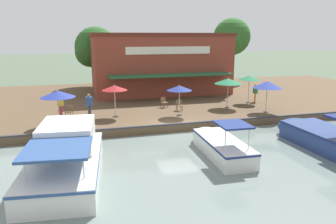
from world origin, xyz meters
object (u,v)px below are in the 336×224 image
object	(u,v)px
patio_umbrella_back_row	(228,81)
motorboat_far_downstream	(68,154)
patio_umbrella_near_quay_edge	(114,88)
tree_downstream_bank	(94,49)
cafe_chair_beside_entrance	(179,105)
patio_umbrella_by_entrance	(179,88)
person_near_entrance	(60,102)
cafe_chair_under_first_umbrella	(164,102)
tree_behind_restaurant	(231,38)
person_mid_patio	(255,91)
patio_umbrella_mid_patio_left	(58,94)
cafe_chair_mid_patio	(69,111)
motorboat_second_along	(219,144)
patio_umbrella_far_corner	(249,78)
patio_umbrella_mid_patio_right	(267,85)
motorboat_mid_row	(324,137)
waterfront_restaurant	(160,63)
person_at_quay_edge	(89,102)

from	to	relation	value
patio_umbrella_back_row	motorboat_far_downstream	bearing A→B (deg)	-55.07
patio_umbrella_near_quay_edge	tree_downstream_bank	world-z (taller)	tree_downstream_bank
cafe_chair_beside_entrance	patio_umbrella_by_entrance	bearing A→B (deg)	-17.36
tree_downstream_bank	person_near_entrance	bearing A→B (deg)	-13.70
cafe_chair_under_first_umbrella	tree_behind_restaurant	size ratio (longest dim) A/B	0.10
patio_umbrella_by_entrance	person_mid_patio	size ratio (longest dim) A/B	1.42
cafe_chair_beside_entrance	cafe_chair_under_first_umbrella	bearing A→B (deg)	-150.22
patio_umbrella_near_quay_edge	cafe_chair_beside_entrance	world-z (taller)	patio_umbrella_near_quay_edge
patio_umbrella_mid_patio_left	cafe_chair_mid_patio	size ratio (longest dim) A/B	2.85
cafe_chair_under_first_umbrella	tree_downstream_bank	size ratio (longest dim) A/B	0.12
motorboat_second_along	patio_umbrella_back_row	bearing A→B (deg)	151.58
patio_umbrella_far_corner	patio_umbrella_mid_patio_right	xyz separation A→B (m)	(3.70, -0.52, -0.07)
cafe_chair_under_first_umbrella	motorboat_mid_row	distance (m)	12.82
patio_umbrella_near_quay_edge	patio_umbrella_mid_patio_right	xyz separation A→B (m)	(1.65, 11.59, 0.02)
patio_umbrella_mid_patio_right	tree_downstream_bank	size ratio (longest dim) A/B	0.36
cafe_chair_mid_patio	motorboat_far_downstream	size ratio (longest dim) A/B	0.10
patio_umbrella_near_quay_edge	patio_umbrella_far_corner	bearing A→B (deg)	99.64
cafe_chair_mid_patio	tree_behind_restaurant	distance (m)	25.68
patio_umbrella_mid_patio_left	cafe_chair_under_first_umbrella	xyz separation A→B (m)	(-3.79, 8.18, -1.68)
patio_umbrella_far_corner	motorboat_mid_row	distance (m)	10.86
patio_umbrella_near_quay_edge	tree_downstream_bank	xyz separation A→B (m)	(-15.62, -0.41, 2.25)
waterfront_restaurant	person_mid_patio	distance (m)	10.60
person_near_entrance	motorboat_far_downstream	distance (m)	9.44
patio_umbrella_mid_patio_left	patio_umbrella_mid_patio_right	size ratio (longest dim) A/B	0.97
cafe_chair_under_first_umbrella	tree_downstream_bank	world-z (taller)	tree_downstream_bank
cafe_chair_beside_entrance	motorboat_far_downstream	world-z (taller)	motorboat_far_downstream
cafe_chair_beside_entrance	patio_umbrella_mid_patio_right	bearing A→B (deg)	69.51
patio_umbrella_back_row	tree_behind_restaurant	world-z (taller)	tree_behind_restaurant
motorboat_second_along	motorboat_mid_row	bearing A→B (deg)	83.28
motorboat_mid_row	patio_umbrella_far_corner	bearing A→B (deg)	175.05
waterfront_restaurant	patio_umbrella_far_corner	size ratio (longest dim) A/B	5.61
patio_umbrella_back_row	patio_umbrella_by_entrance	distance (m)	5.05
person_near_entrance	motorboat_far_downstream	world-z (taller)	motorboat_far_downstream
waterfront_restaurant	patio_umbrella_mid_patio_right	distance (m)	12.99
cafe_chair_mid_patio	motorboat_second_along	world-z (taller)	motorboat_second_along
motorboat_far_downstream	motorboat_second_along	distance (m)	8.07
patio_umbrella_mid_patio_left	tree_behind_restaurant	size ratio (longest dim) A/B	0.30
patio_umbrella_near_quay_edge	waterfront_restaurant	bearing A→B (deg)	149.32
cafe_chair_under_first_umbrella	person_at_quay_edge	distance (m)	6.39
person_at_quay_edge	tree_behind_restaurant	size ratio (longest dim) A/B	0.21
person_mid_patio	motorboat_mid_row	distance (m)	11.06
patio_umbrella_far_corner	patio_umbrella_by_entrance	world-z (taller)	patio_umbrella_far_corner
patio_umbrella_mid_patio_left	cafe_chair_beside_entrance	bearing A→B (deg)	104.11
patio_umbrella_mid_patio_left	motorboat_far_downstream	xyz separation A→B (m)	(6.56, 0.61, -1.85)
tree_downstream_bank	tree_behind_restaurant	xyz separation A→B (m)	(-0.14, 17.41, 1.22)
cafe_chair_beside_entrance	cafe_chair_mid_patio	bearing A→B (deg)	-90.79
cafe_chair_under_first_umbrella	person_mid_patio	distance (m)	8.64
cafe_chair_beside_entrance	motorboat_far_downstream	bearing A→B (deg)	-43.70
waterfront_restaurant	person_near_entrance	distance (m)	13.30
motorboat_far_downstream	motorboat_mid_row	size ratio (longest dim) A/B	1.18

